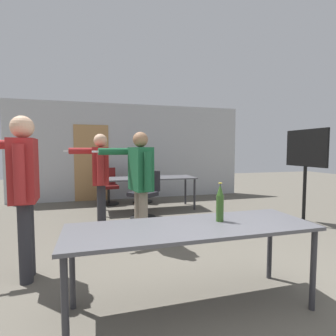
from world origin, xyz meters
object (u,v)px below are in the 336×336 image
person_far_watching (100,173)px  office_chair_far_left (145,196)px  person_center_tall (23,182)px  beer_bottle (220,203)px  office_chair_far_right (108,187)px  drink_cup (156,175)px  tv_screen (305,167)px  office_chair_mid_tucked (140,185)px  person_left_plaid (140,177)px

person_far_watching → office_chair_far_left: 1.21m
person_center_tall → beer_bottle: (1.81, -0.92, -0.15)m
beer_bottle → office_chair_far_right: bearing=99.3°
beer_bottle → drink_cup: bearing=86.1°
tv_screen → drink_cup: (-2.37, 1.85, -0.27)m
person_center_tall → office_chair_far_left: bearing=-42.7°
tv_screen → office_chair_far_left: bearing=-115.6°
person_center_tall → office_chair_far_right: size_ratio=1.91×
tv_screen → beer_bottle: size_ratio=4.99×
office_chair_mid_tucked → beer_bottle: (-0.05, -4.67, 0.45)m
tv_screen → office_chair_mid_tucked: 3.91m
beer_bottle → person_left_plaid: bearing=105.6°
office_chair_mid_tucked → beer_bottle: size_ratio=2.72×
person_far_watching → drink_cup: bearing=-44.6°
person_left_plaid → beer_bottle: person_left_plaid is taller
tv_screen → beer_bottle: bearing=-55.7°
person_center_tall → person_left_plaid: person_center_tall is taller
office_chair_mid_tucked → drink_cup: office_chair_mid_tucked is taller
office_chair_mid_tucked → person_left_plaid: bearing=19.6°
office_chair_far_left → office_chair_far_right: office_chair_far_left is taller
office_chair_far_left → office_chair_far_right: size_ratio=1.05×
tv_screen → office_chair_far_right: size_ratio=1.93×
person_far_watching → office_chair_far_right: 2.30m
person_far_watching → office_chair_far_left: person_far_watching is taller
office_chair_mid_tucked → tv_screen: bearing=70.8°
tv_screen → beer_bottle: 3.18m
person_left_plaid → office_chair_far_left: size_ratio=1.73×
tv_screen → office_chair_far_right: (-3.39, 2.91, -0.65)m
person_center_tall → office_chair_far_right: person_center_tall is taller
tv_screen → office_chair_far_right: tv_screen is taller
beer_bottle → drink_cup: 3.65m
tv_screen → person_far_watching: (-3.62, 0.69, -0.09)m
office_chair_far_left → office_chair_far_right: 1.73m
office_chair_mid_tucked → beer_bottle: 4.69m
person_center_tall → person_left_plaid: bearing=-66.8°
person_center_tall → beer_bottle: size_ratio=4.95×
office_chair_far_left → beer_bottle: (0.10, -3.09, 0.46)m
person_left_plaid → drink_cup: size_ratio=14.38×
tv_screen → office_chair_far_left: (-2.72, 1.30, -0.62)m
person_left_plaid → office_chair_far_left: 1.59m
office_chair_far_left → office_chair_far_right: bearing=-15.1°
office_chair_far_left → office_chair_mid_tucked: bearing=-43.1°
office_chair_far_left → beer_bottle: size_ratio=2.71×
person_far_watching → person_left_plaid: (0.54, -0.84, 0.00)m
office_chair_far_left → drink_cup: office_chair_far_left is taller
tv_screen → drink_cup: size_ratio=15.34×
tv_screen → person_center_tall: size_ratio=1.01×
person_left_plaid → tv_screen: bearing=-98.9°
drink_cup → office_chair_far_right: bearing=133.8°
person_far_watching → beer_bottle: size_ratio=4.70×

